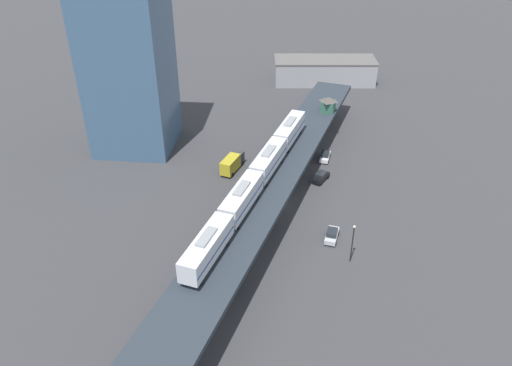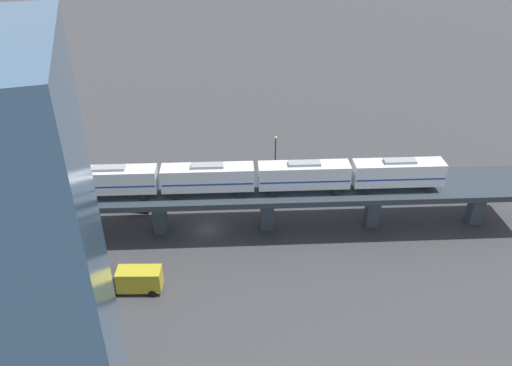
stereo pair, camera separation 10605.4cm
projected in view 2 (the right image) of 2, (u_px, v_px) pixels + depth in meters
name	position (u px, v px, depth m)	size (l,w,h in m)	color
ground_plane	(207.00, 230.00, 70.90)	(400.00, 400.00, 0.00)	#38383A
elevated_viaduct	(207.00, 195.00, 67.95)	(31.38, 91.14, 6.79)	#283039
subway_train	(256.00, 176.00, 65.29)	(15.30, 48.89, 4.45)	silver
street_car_silver	(250.00, 181.00, 80.95)	(2.65, 4.67, 1.89)	#B7BABF
street_car_white	(78.00, 210.00, 73.46)	(2.48, 4.63, 1.89)	silver
street_car_black	(137.00, 204.00, 74.86)	(3.64, 4.73, 1.89)	black
delivery_truck	(132.00, 279.00, 59.16)	(4.26, 7.54, 3.20)	#333338
street_lamp	(275.00, 152.00, 82.94)	(0.44, 0.44, 6.94)	black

